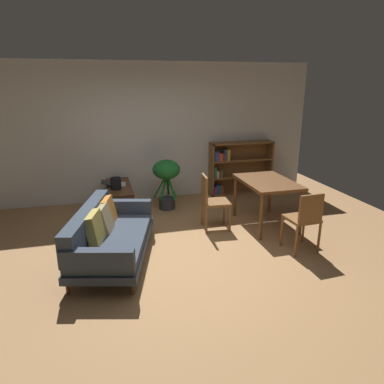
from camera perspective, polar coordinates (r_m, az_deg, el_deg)
name	(u,v)px	position (r m, az deg, el deg)	size (l,w,h in m)	color
ground_plane	(180,255)	(4.99, -1.90, -10.14)	(8.16, 8.16, 0.00)	#A87A4C
back_wall_panel	(149,133)	(7.15, -7.02, 9.57)	(6.80, 0.10, 2.70)	silver
fabric_couch	(107,234)	(4.88, -13.64, -6.67)	(1.29, 1.99, 0.74)	#56351E
media_console	(120,199)	(6.55, -11.68, -1.20)	(0.44, 1.21, 0.52)	#56351E
open_laptop	(115,184)	(6.54, -12.42, 1.30)	(0.46, 0.31, 0.09)	silver
desk_speaker	(116,183)	(6.26, -12.26, 1.37)	(0.18, 0.18, 0.21)	black
potted_floor_plant	(166,176)	(6.54, -4.17, 2.64)	(0.51, 0.51, 0.95)	#333338
dining_table	(267,186)	(5.89, 12.12, 0.99)	(0.78, 1.15, 0.77)	brown
dining_chair_near	(305,218)	(5.12, 17.84, -4.00)	(0.43, 0.42, 0.88)	brown
dining_chair_far	(211,199)	(5.66, 3.18, -1.18)	(0.45, 0.43, 0.91)	brown
bookshelf	(237,168)	(7.61, 7.26, 3.96)	(1.37, 0.30, 1.12)	brown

